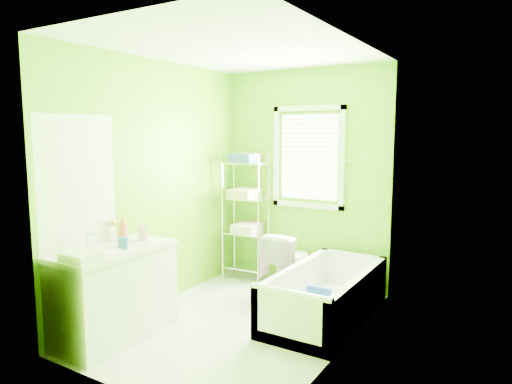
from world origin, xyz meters
The scene contains 9 objects.
ground centered at (0.00, 0.00, 0.00)m, with size 2.90×2.90×0.00m, color silver.
room_envelope centered at (0.00, 0.00, 1.55)m, with size 2.14×2.94×2.62m.
window centered at (0.05, 1.42, 1.61)m, with size 0.92×0.05×1.22m.
door centered at (-1.04, -1.00, 1.00)m, with size 0.09×0.80×2.00m.
right_wall_decor centered at (1.04, -0.02, 1.32)m, with size 0.04×1.48×1.17m.
bathtub centered at (0.67, 0.51, 0.17)m, with size 0.76×1.62×0.53m.
toilet centered at (-0.02, 1.07, 0.35)m, with size 0.39×0.69×0.70m, color white.
vanity centered at (-0.78, -0.87, 0.44)m, with size 0.57×1.10×1.05m.
wire_shelf_unit centered at (-0.68, 1.19, 0.97)m, with size 0.56×0.45×1.59m.
Camera 1 is at (2.34, -3.58, 1.84)m, focal length 32.00 mm.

